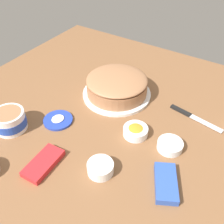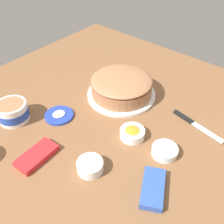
{
  "view_description": "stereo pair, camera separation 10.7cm",
  "coord_description": "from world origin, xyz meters",
  "px_view_note": "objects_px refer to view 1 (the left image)",
  "views": [
    {
      "loc": [
        0.6,
        0.4,
        0.73
      ],
      "look_at": [
        -0.08,
        -0.04,
        0.04
      ],
      "focal_mm": 41.81,
      "sensor_mm": 36.0,
      "label": 1
    },
    {
      "loc": [
        0.54,
        0.48,
        0.73
      ],
      "look_at": [
        -0.08,
        -0.04,
        0.04
      ],
      "focal_mm": 41.81,
      "sensor_mm": 36.0,
      "label": 2
    }
  ],
  "objects_px": {
    "sprinkle_bowl_rainbow": "(100,168)",
    "candy_box_upper": "(166,183)",
    "sprinkle_bowl_blue": "(170,145)",
    "candy_box_lower": "(43,163)",
    "sprinkle_bowl_orange": "(136,131)",
    "frosting_tub": "(10,120)",
    "spreading_knife": "(191,116)",
    "frosting_tub_lid": "(58,120)",
    "frosted_cake": "(117,86)"
  },
  "relations": [
    {
      "from": "sprinkle_bowl_blue",
      "to": "sprinkle_bowl_rainbow",
      "type": "height_order",
      "value": "sprinkle_bowl_rainbow"
    },
    {
      "from": "frosting_tub",
      "to": "spreading_knife",
      "type": "distance_m",
      "value": 0.74
    },
    {
      "from": "candy_box_upper",
      "to": "frosting_tub_lid",
      "type": "bearing_deg",
      "value": -122.69
    },
    {
      "from": "sprinkle_bowl_rainbow",
      "to": "frosted_cake",
      "type": "bearing_deg",
      "value": -155.36
    },
    {
      "from": "frosted_cake",
      "to": "candy_box_upper",
      "type": "relative_size",
      "value": 2.16
    },
    {
      "from": "sprinkle_bowl_rainbow",
      "to": "candy_box_lower",
      "type": "bearing_deg",
      "value": -64.88
    },
    {
      "from": "sprinkle_bowl_rainbow",
      "to": "candy_box_upper",
      "type": "bearing_deg",
      "value": 108.36
    },
    {
      "from": "spreading_knife",
      "to": "candy_box_lower",
      "type": "distance_m",
      "value": 0.62
    },
    {
      "from": "sprinkle_bowl_orange",
      "to": "frosting_tub_lid",
      "type": "bearing_deg",
      "value": -71.14
    },
    {
      "from": "frosting_tub",
      "to": "sprinkle_bowl_blue",
      "type": "height_order",
      "value": "frosting_tub"
    },
    {
      "from": "frosted_cake",
      "to": "sprinkle_bowl_blue",
      "type": "distance_m",
      "value": 0.38
    },
    {
      "from": "frosted_cake",
      "to": "candy_box_upper",
      "type": "xyz_separation_m",
      "value": [
        0.33,
        0.39,
        -0.04
      ]
    },
    {
      "from": "sprinkle_bowl_blue",
      "to": "sprinkle_bowl_orange",
      "type": "height_order",
      "value": "sprinkle_bowl_orange"
    },
    {
      "from": "sprinkle_bowl_orange",
      "to": "candy_box_upper",
      "type": "xyz_separation_m",
      "value": [
        0.15,
        0.19,
        -0.01
      ]
    },
    {
      "from": "frosting_tub",
      "to": "sprinkle_bowl_rainbow",
      "type": "height_order",
      "value": "frosting_tub"
    },
    {
      "from": "sprinkle_bowl_rainbow",
      "to": "sprinkle_bowl_blue",
      "type": "bearing_deg",
      "value": 145.2
    },
    {
      "from": "sprinkle_bowl_rainbow",
      "to": "frosting_tub_lid",
      "type": "bearing_deg",
      "value": -111.25
    },
    {
      "from": "frosting_tub",
      "to": "spreading_knife",
      "type": "xyz_separation_m",
      "value": [
        -0.45,
        0.58,
        -0.04
      ]
    },
    {
      "from": "frosting_tub",
      "to": "spreading_knife",
      "type": "relative_size",
      "value": 0.53
    },
    {
      "from": "frosted_cake",
      "to": "sprinkle_bowl_orange",
      "type": "relative_size",
      "value": 3.25
    },
    {
      "from": "spreading_knife",
      "to": "sprinkle_bowl_rainbow",
      "type": "bearing_deg",
      "value": -20.44
    },
    {
      "from": "sprinkle_bowl_blue",
      "to": "candy_box_upper",
      "type": "relative_size",
      "value": 0.65
    },
    {
      "from": "spreading_knife",
      "to": "sprinkle_bowl_blue",
      "type": "xyz_separation_m",
      "value": [
        0.21,
        -0.01,
        0.01
      ]
    },
    {
      "from": "frosted_cake",
      "to": "sprinkle_bowl_orange",
      "type": "height_order",
      "value": "frosted_cake"
    },
    {
      "from": "frosted_cake",
      "to": "candy_box_upper",
      "type": "bearing_deg",
      "value": 50.01
    },
    {
      "from": "sprinkle_bowl_orange",
      "to": "candy_box_upper",
      "type": "height_order",
      "value": "sprinkle_bowl_orange"
    },
    {
      "from": "spreading_knife",
      "to": "candy_box_lower",
      "type": "relative_size",
      "value": 1.56
    },
    {
      "from": "sprinkle_bowl_rainbow",
      "to": "candy_box_upper",
      "type": "height_order",
      "value": "sprinkle_bowl_rainbow"
    },
    {
      "from": "candy_box_lower",
      "to": "frosting_tub_lid",
      "type": "bearing_deg",
      "value": -154.78
    },
    {
      "from": "sprinkle_bowl_orange",
      "to": "candy_box_lower",
      "type": "bearing_deg",
      "value": -32.95
    },
    {
      "from": "frosting_tub",
      "to": "sprinkle_bowl_orange",
      "type": "distance_m",
      "value": 0.49
    },
    {
      "from": "spreading_knife",
      "to": "sprinkle_bowl_blue",
      "type": "distance_m",
      "value": 0.21
    },
    {
      "from": "sprinkle_bowl_blue",
      "to": "candy_box_lower",
      "type": "xyz_separation_m",
      "value": [
        0.31,
        -0.34,
        -0.0
      ]
    },
    {
      "from": "sprinkle_bowl_blue",
      "to": "candy_box_lower",
      "type": "bearing_deg",
      "value": -47.48
    },
    {
      "from": "sprinkle_bowl_orange",
      "to": "candy_box_lower",
      "type": "height_order",
      "value": "sprinkle_bowl_orange"
    },
    {
      "from": "spreading_knife",
      "to": "candy_box_upper",
      "type": "distance_m",
      "value": 0.37
    },
    {
      "from": "frosting_tub",
      "to": "candy_box_lower",
      "type": "height_order",
      "value": "frosting_tub"
    },
    {
      "from": "frosted_cake",
      "to": "frosting_tub_lid",
      "type": "height_order",
      "value": "frosted_cake"
    },
    {
      "from": "sprinkle_bowl_blue",
      "to": "sprinkle_bowl_orange",
      "type": "distance_m",
      "value": 0.14
    },
    {
      "from": "sprinkle_bowl_blue",
      "to": "sprinkle_bowl_rainbow",
      "type": "xyz_separation_m",
      "value": [
        0.22,
        -0.16,
        0.01
      ]
    },
    {
      "from": "spreading_knife",
      "to": "sprinkle_bowl_blue",
      "type": "height_order",
      "value": "sprinkle_bowl_blue"
    },
    {
      "from": "frosting_tub_lid",
      "to": "candy_box_upper",
      "type": "height_order",
      "value": "candy_box_upper"
    },
    {
      "from": "frosting_tub_lid",
      "to": "sprinkle_bowl_rainbow",
      "type": "distance_m",
      "value": 0.31
    },
    {
      "from": "frosting_tub",
      "to": "frosted_cake",
      "type": "bearing_deg",
      "value": 150.01
    },
    {
      "from": "sprinkle_bowl_blue",
      "to": "frosting_tub_lid",
      "type": "bearing_deg",
      "value": -76.07
    },
    {
      "from": "spreading_knife",
      "to": "candy_box_lower",
      "type": "bearing_deg",
      "value": -33.45
    },
    {
      "from": "frosting_tub",
      "to": "candy_box_lower",
      "type": "xyz_separation_m",
      "value": [
        0.07,
        0.24,
        -0.03
      ]
    },
    {
      "from": "sprinkle_bowl_blue",
      "to": "candy_box_lower",
      "type": "height_order",
      "value": "sprinkle_bowl_blue"
    },
    {
      "from": "spreading_knife",
      "to": "sprinkle_bowl_orange",
      "type": "xyz_separation_m",
      "value": [
        0.22,
        -0.15,
        0.01
      ]
    },
    {
      "from": "sprinkle_bowl_blue",
      "to": "spreading_knife",
      "type": "bearing_deg",
      "value": 178.32
    }
  ]
}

